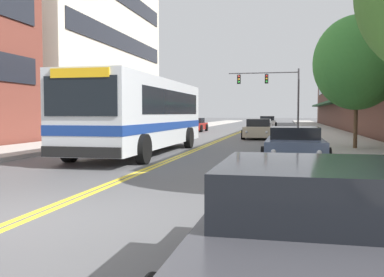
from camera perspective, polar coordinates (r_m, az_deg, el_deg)
The scene contains 14 objects.
ground_plane at distance 43.29m, azimuth 7.05°, elevation 1.12°, with size 240.00×240.00×0.00m, color #565659.
sidewalk_left at distance 44.56m, azimuth -2.33°, elevation 1.30°, with size 3.60×106.00×0.15m.
sidewalk_right at distance 43.22m, azimuth 16.73°, elevation 1.10°, with size 3.60×106.00×0.15m.
centre_line at distance 43.29m, azimuth 7.05°, elevation 1.12°, with size 0.34×106.00×0.01m.
city_bus at distance 18.14m, azimuth -6.58°, elevation 3.51°, with size 2.95×11.06×3.05m.
car_beige_parked_left_mid at distance 30.44m, azimuth -3.54°, elevation 1.38°, with size 2.05×4.58×1.34m.
car_red_parked_left_far at distance 39.78m, azimuth 0.37°, elevation 1.80°, with size 1.97×4.48×1.26m.
car_dark_grey_parked_right_foreground at distance 3.91m, azimuth 15.65°, elevation -12.86°, with size 2.10×4.29×1.24m.
car_slate_blue_parked_right_mid at distance 15.29m, azimuth 13.53°, elevation -0.87°, with size 2.17×4.36×1.20m.
car_white_moving_lead at distance 48.14m, azimuth 10.02°, elevation 2.09°, with size 2.01×4.73×1.38m.
car_champagne_moving_second at distance 28.85m, azimuth 8.90°, elevation 1.20°, with size 2.02×4.56×1.30m.
car_charcoal_moving_third at distance 63.24m, azimuth 10.18°, elevation 2.30°, with size 2.01×4.18×1.21m.
traffic_signal_mast at distance 43.50m, azimuth 10.76°, elevation 6.85°, with size 6.98×0.38×6.07m.
street_tree_right_mid at distance 20.19m, azimuth 21.13°, elevation 9.41°, with size 3.74×3.74×5.78m.
Camera 1 is at (4.04, -6.07, 1.67)m, focal length 40.00 mm.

